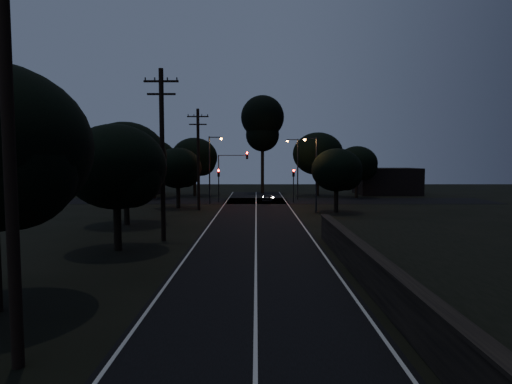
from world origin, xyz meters
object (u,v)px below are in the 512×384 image
object	(u,v)px
utility_pole_far	(198,158)
utility_pole_near	(8,118)
signal_left	(219,180)
car	(268,198)
signal_mast	(232,167)
streetlight_a	(211,165)
utility_pole_mid	(162,152)
signal_right	(293,180)
streetlight_b	(296,165)
tall_pine	(263,123)
streetlight_c	(315,169)

from	to	relation	value
utility_pole_far	utility_pole_near	bearing A→B (deg)	-90.00
signal_left	car	xyz separation A→B (m)	(6.01, 0.03, -2.32)
signal_mast	car	world-z (taller)	signal_mast
utility_pole_near	signal_mast	bearing A→B (deg)	85.80
streetlight_a	utility_pole_mid	bearing A→B (deg)	-91.73
signal_right	streetlight_b	distance (m)	4.45
tall_pine	signal_right	bearing A→B (deg)	-76.51
utility_pole_near	signal_right	world-z (taller)	utility_pole_near
utility_pole_far	tall_pine	size ratio (longest dim) A/B	0.69
tall_pine	signal_left	bearing A→B (deg)	-110.46
signal_left	car	bearing A→B (deg)	0.32
utility_pole_mid	car	bearing A→B (deg)	73.50
utility_pole_mid	signal_mast	world-z (taller)	utility_pole_mid
tall_pine	car	size ratio (longest dim) A/B	5.02
streetlight_a	streetlight_c	bearing A→B (deg)	-35.69
utility_pole_mid	streetlight_c	distance (m)	19.15
signal_mast	streetlight_a	xyz separation A→B (m)	(-2.39, -1.99, 0.30)
utility_pole_near	streetlight_b	xyz separation A→B (m)	(11.31, 46.00, -1.61)
signal_right	tall_pine	bearing A→B (deg)	103.49
utility_pole_near	signal_left	xyz separation A→B (m)	(1.40, 41.99, -3.41)
streetlight_a	streetlight_b	distance (m)	12.19
utility_pole_near	streetlight_a	bearing A→B (deg)	89.01
utility_pole_mid	tall_pine	world-z (taller)	tall_pine
streetlight_b	utility_pole_near	bearing A→B (deg)	-103.81
utility_pole_near	streetlight_a	xyz separation A→B (m)	(0.69, 40.00, -1.61)
streetlight_b	signal_left	bearing A→B (deg)	-157.95
signal_left	streetlight_b	xyz separation A→B (m)	(9.91, 4.01, 1.80)
tall_pine	signal_left	distance (m)	18.00
signal_right	streetlight_a	world-z (taller)	streetlight_a
signal_mast	streetlight_b	world-z (taller)	streetlight_b
signal_right	streetlight_c	bearing A→B (deg)	-82.98
signal_right	signal_mast	world-z (taller)	signal_mast
utility_pole_far	car	bearing A→B (deg)	47.26
signal_left	car	distance (m)	6.44
utility_pole_near	tall_pine	world-z (taller)	tall_pine
signal_left	signal_mast	bearing A→B (deg)	0.13
utility_pole_far	signal_mast	xyz separation A→B (m)	(3.09, 7.99, -1.15)
utility_pole_near	streetlight_b	size ratio (longest dim) A/B	1.50
utility_pole_far	streetlight_a	distance (m)	6.10
signal_right	car	xyz separation A→B (m)	(-3.19, 0.03, -2.32)
signal_mast	streetlight_b	size ratio (longest dim) A/B	0.78
tall_pine	signal_left	world-z (taller)	tall_pine
streetlight_b	signal_right	bearing A→B (deg)	-100.00
signal_left	signal_mast	xyz separation A→B (m)	(1.69, 0.00, 1.50)
signal_right	streetlight_b	world-z (taller)	streetlight_b
utility_pole_mid	signal_left	distance (m)	25.19
utility_pole_far	streetlight_c	size ratio (longest dim) A/B	1.40
signal_right	streetlight_c	size ratio (longest dim) A/B	0.55
signal_right	streetlight_b	xyz separation A→B (m)	(0.71, 4.01, 1.80)
signal_mast	signal_right	bearing A→B (deg)	-0.03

